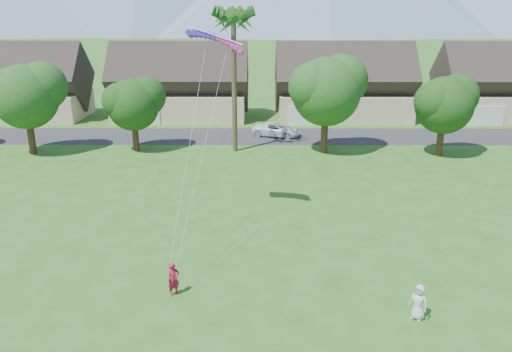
{
  "coord_description": "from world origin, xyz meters",
  "views": [
    {
      "loc": [
        0.13,
        -15.3,
        12.32
      ],
      "look_at": [
        0.0,
        10.0,
        3.8
      ],
      "focal_mm": 35.0,
      "sensor_mm": 36.0,
      "label": 1
    }
  ],
  "objects_px": {
    "kite_flyer": "(174,279)",
    "parked_car": "(277,130)",
    "watcher": "(419,302)",
    "parafoil_kite": "(217,38)"
  },
  "relations": [
    {
      "from": "kite_flyer",
      "to": "parked_car",
      "type": "height_order",
      "value": "kite_flyer"
    },
    {
      "from": "watcher",
      "to": "parked_car",
      "type": "height_order",
      "value": "watcher"
    },
    {
      "from": "parked_car",
      "to": "parafoil_kite",
      "type": "relative_size",
      "value": 1.47
    },
    {
      "from": "watcher",
      "to": "parked_car",
      "type": "distance_m",
      "value": 31.75
    },
    {
      "from": "parafoil_kite",
      "to": "watcher",
      "type": "bearing_deg",
      "value": -42.93
    },
    {
      "from": "kite_flyer",
      "to": "parafoil_kite",
      "type": "distance_m",
      "value": 13.2
    },
    {
      "from": "parafoil_kite",
      "to": "parked_car",
      "type": "bearing_deg",
      "value": 84.92
    },
    {
      "from": "kite_flyer",
      "to": "parafoil_kite",
      "type": "xyz_separation_m",
      "value": [
        1.52,
        8.46,
        10.02
      ]
    },
    {
      "from": "watcher",
      "to": "parked_car",
      "type": "relative_size",
      "value": 0.33
    },
    {
      "from": "kite_flyer",
      "to": "parafoil_kite",
      "type": "height_order",
      "value": "parafoil_kite"
    }
  ]
}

